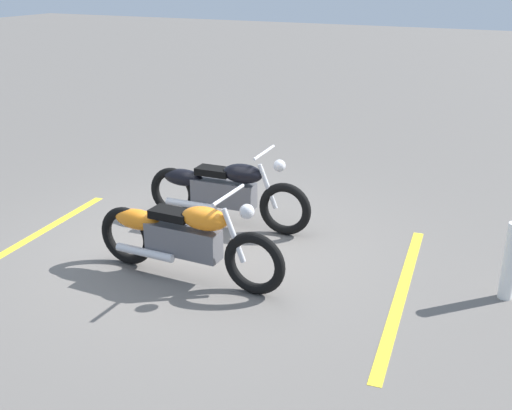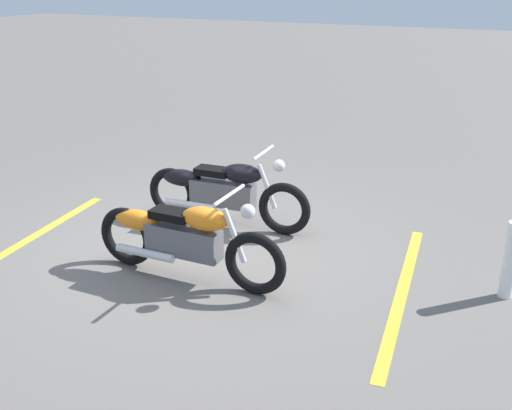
% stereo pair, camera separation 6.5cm
% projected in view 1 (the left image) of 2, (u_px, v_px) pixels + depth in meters
% --- Properties ---
extents(ground_plane, '(60.00, 60.00, 0.00)m').
position_uv_depth(ground_plane, '(200.00, 247.00, 7.31)').
color(ground_plane, '#66605B').
extents(motorcycle_bright_foreground, '(2.23, 0.62, 1.04)m').
position_uv_depth(motorcycle_bright_foreground, '(182.00, 237.00, 6.43)').
color(motorcycle_bright_foreground, black).
rests_on(motorcycle_bright_foreground, ground).
extents(motorcycle_dark_foreground, '(2.23, 0.62, 1.04)m').
position_uv_depth(motorcycle_dark_foreground, '(223.00, 190.00, 7.78)').
color(motorcycle_dark_foreground, black).
rests_on(motorcycle_dark_foreground, ground).
extents(bollard_post, '(0.14, 0.14, 0.81)m').
position_uv_depth(bollard_post, '(510.00, 261.00, 6.03)').
color(bollard_post, white).
rests_on(bollard_post, ground).
extents(parking_stripe_near, '(0.42, 3.20, 0.01)m').
position_uv_depth(parking_stripe_near, '(24.00, 242.00, 7.43)').
color(parking_stripe_near, yellow).
rests_on(parking_stripe_near, ground).
extents(parking_stripe_mid, '(0.42, 3.20, 0.01)m').
position_uv_depth(parking_stripe_mid, '(401.00, 293.00, 6.27)').
color(parking_stripe_mid, yellow).
rests_on(parking_stripe_mid, ground).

